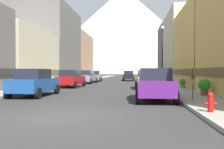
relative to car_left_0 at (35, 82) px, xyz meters
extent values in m
plane|color=#2E2E2E|center=(3.80, -6.77, -0.90)|extent=(400.00, 400.00, 0.00)
cube|color=gray|center=(-2.45, 28.23, -0.82)|extent=(2.50, 100.00, 0.15)
cube|color=gray|center=(10.05, 28.23, -0.82)|extent=(2.50, 100.00, 0.15)
cube|color=beige|center=(-7.56, 10.74, 2.26)|extent=(7.72, 11.12, 6.33)
cube|color=#595444|center=(-7.56, 10.74, 0.70)|extent=(8.02, 11.12, 0.50)
cube|color=#66605B|center=(-8.37, 23.08, 5.06)|extent=(9.35, 12.66, 11.91)
cube|color=#2D2B29|center=(-8.37, 23.08, 0.70)|extent=(9.65, 12.66, 0.50)
cube|color=tan|center=(-7.11, 36.13, 4.01)|extent=(6.82, 13.41, 9.82)
cube|color=brown|center=(-7.11, 36.13, 0.70)|extent=(7.12, 13.41, 0.50)
cube|color=#D8B259|center=(14.75, 10.00, 3.15)|extent=(6.89, 10.25, 8.09)
cube|color=brown|center=(14.75, 10.00, 0.70)|extent=(7.19, 10.25, 0.50)
cube|color=beige|center=(14.53, 21.40, 4.23)|extent=(6.47, 12.10, 10.25)
cube|color=#595444|center=(14.53, 21.40, 0.70)|extent=(6.77, 12.10, 0.50)
cube|color=#66605B|center=(14.55, 32.54, 4.38)|extent=(6.50, 9.13, 10.55)
cube|color=#2D2B29|center=(14.55, 32.54, 0.70)|extent=(6.80, 9.13, 0.50)
cube|color=#19478C|center=(0.00, 0.06, -0.16)|extent=(1.87, 4.41, 0.80)
cube|color=#1E232D|center=(0.00, -0.19, 0.56)|extent=(1.61, 2.21, 0.64)
cylinder|color=black|center=(-0.91, 1.72, -0.56)|extent=(0.22, 0.68, 0.68)
cylinder|color=black|center=(0.93, 1.71, -0.56)|extent=(0.22, 0.68, 0.68)
cylinder|color=black|center=(-0.93, -1.58, -0.56)|extent=(0.22, 0.68, 0.68)
cylinder|color=black|center=(0.91, -1.59, -0.56)|extent=(0.22, 0.68, 0.68)
cube|color=#9E1111|center=(0.00, 8.93, -0.16)|extent=(2.05, 4.49, 0.80)
cube|color=#1E232D|center=(-0.01, 8.68, 0.56)|extent=(1.71, 2.28, 0.64)
cylinder|color=black|center=(-0.84, 10.62, -0.56)|extent=(0.25, 0.69, 0.68)
cylinder|color=black|center=(1.00, 10.53, -0.56)|extent=(0.25, 0.69, 0.68)
cylinder|color=black|center=(-1.00, 7.33, -0.56)|extent=(0.25, 0.69, 0.68)
cylinder|color=black|center=(0.84, 7.24, -0.56)|extent=(0.25, 0.69, 0.68)
cube|color=slate|center=(0.00, 17.07, -0.16)|extent=(2.05, 4.48, 0.80)
cube|color=#1E232D|center=(-0.01, 16.82, 0.56)|extent=(1.71, 2.28, 0.64)
cylinder|color=black|center=(-0.84, 18.77, -0.56)|extent=(0.25, 0.69, 0.68)
cylinder|color=black|center=(1.00, 18.68, -0.56)|extent=(0.25, 0.69, 0.68)
cylinder|color=black|center=(-1.00, 15.47, -0.56)|extent=(0.25, 0.69, 0.68)
cylinder|color=black|center=(0.84, 15.38, -0.56)|extent=(0.25, 0.69, 0.68)
cube|color=slate|center=(0.00, 23.28, -0.16)|extent=(2.02, 4.47, 0.80)
cube|color=#1E232D|center=(-0.01, 23.53, 0.56)|extent=(1.69, 2.26, 0.64)
cylinder|color=black|center=(0.99, 21.67, -0.56)|extent=(0.25, 0.69, 0.68)
cylinder|color=black|center=(-0.85, 21.60, -0.56)|extent=(0.25, 0.69, 0.68)
cylinder|color=black|center=(0.85, 24.97, -0.56)|extent=(0.25, 0.69, 0.68)
cylinder|color=black|center=(-0.99, 24.89, -0.56)|extent=(0.25, 0.69, 0.68)
cube|color=#591E72|center=(7.60, -1.59, -0.16)|extent=(1.85, 4.40, 0.80)
cube|color=#1E232D|center=(7.60, -1.84, 0.56)|extent=(1.61, 2.20, 0.64)
cylinder|color=black|center=(6.68, 0.06, -0.56)|extent=(0.22, 0.68, 0.68)
cylinder|color=black|center=(8.52, 0.06, -0.56)|extent=(0.22, 0.68, 0.68)
cylinder|color=black|center=(6.68, -3.24, -0.56)|extent=(0.22, 0.68, 0.68)
cylinder|color=black|center=(8.52, -3.24, -0.56)|extent=(0.22, 0.68, 0.68)
cube|color=#B28419|center=(7.60, 7.81, -0.16)|extent=(1.94, 4.44, 0.80)
cube|color=#1E232D|center=(7.61, 7.56, 0.56)|extent=(1.65, 2.24, 0.64)
cylinder|color=black|center=(6.64, 9.44, -0.56)|extent=(0.24, 0.68, 0.68)
cylinder|color=black|center=(8.48, 9.48, -0.56)|extent=(0.24, 0.68, 0.68)
cylinder|color=black|center=(6.72, 6.14, -0.56)|extent=(0.24, 0.68, 0.68)
cylinder|color=black|center=(8.56, 6.18, -0.56)|extent=(0.24, 0.68, 0.68)
cube|color=black|center=(5.40, 27.31, -0.16)|extent=(1.84, 4.40, 0.80)
cube|color=#1E232D|center=(5.40, 27.06, 0.56)|extent=(1.60, 2.20, 0.64)
cylinder|color=black|center=(4.48, 28.96, -0.56)|extent=(0.22, 0.68, 0.68)
cylinder|color=black|center=(6.32, 28.96, -0.56)|extent=(0.22, 0.68, 0.68)
cylinder|color=black|center=(4.48, 25.66, -0.56)|extent=(0.22, 0.68, 0.68)
cylinder|color=black|center=(6.32, 25.66, -0.56)|extent=(0.22, 0.68, 0.68)
cylinder|color=red|center=(9.25, -6.15, -0.47)|extent=(0.20, 0.20, 0.55)
sphere|color=red|center=(9.25, -6.15, -0.16)|extent=(0.22, 0.22, 0.22)
cylinder|color=red|center=(9.10, -6.15, -0.45)|extent=(0.10, 0.09, 0.09)
cylinder|color=red|center=(9.40, -6.15, -0.45)|extent=(0.10, 0.09, 0.09)
cylinder|color=#595960|center=(9.55, -2.17, -0.22)|extent=(0.06, 0.06, 1.05)
cube|color=#33383F|center=(9.55, -2.17, 0.44)|extent=(0.14, 0.10, 0.28)
cylinder|color=brown|center=(-3.20, 4.21, -0.55)|extent=(0.40, 0.40, 0.41)
sphere|color=#2B862A|center=(-3.20, 4.21, -0.09)|extent=(0.64, 0.64, 0.64)
cylinder|color=brown|center=(10.80, 0.17, -0.58)|extent=(0.46, 0.46, 0.33)
sphere|color=#308C21|center=(10.80, 0.17, -0.11)|extent=(0.76, 0.76, 0.76)
cylinder|color=gray|center=(10.80, 6.99, -0.59)|extent=(0.42, 0.42, 0.31)
sphere|color=#29862F|center=(10.80, 6.99, -0.22)|extent=(0.55, 0.55, 0.55)
cylinder|color=#333338|center=(10.05, 17.41, -0.05)|extent=(0.36, 0.36, 1.41)
sphere|color=tan|center=(10.05, 17.41, 0.77)|extent=(0.22, 0.22, 0.22)
cylinder|color=black|center=(9.15, 8.34, 2.00)|extent=(0.12, 0.12, 5.50)
sphere|color=white|center=(9.15, 8.34, 4.93)|extent=(0.36, 0.36, 0.36)
cone|color=silver|center=(-6.60, 253.23, 47.05)|extent=(203.08, 203.08, 95.91)
camera|label=1|loc=(6.56, -15.01, 0.70)|focal=38.30mm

